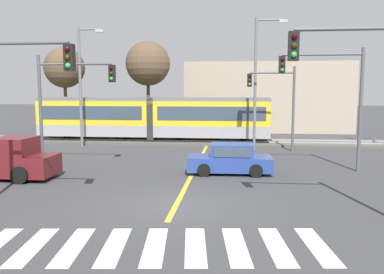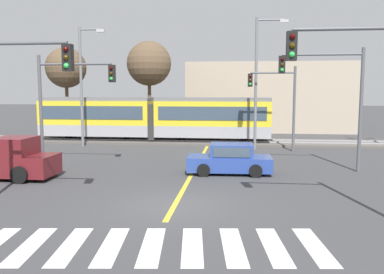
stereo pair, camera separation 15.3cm
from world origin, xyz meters
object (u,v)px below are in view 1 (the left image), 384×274
at_px(sedan_crossing, 230,160).
at_px(bare_tree_west, 148,64).
at_px(light_rail_tram, 153,117).
at_px(street_lamp_centre, 258,76).
at_px(traffic_light_near_left, 7,92).
at_px(traffic_light_near_right, 368,88).
at_px(traffic_light_far_right, 277,96).
at_px(traffic_light_mid_left, 66,94).
at_px(bare_tree_far_west, 64,68).
at_px(street_lamp_west, 82,80).
at_px(pickup_truck, 2,161).
at_px(traffic_light_mid_right, 333,89).

relative_size(sedan_crossing, bare_tree_west, 0.49).
height_order(light_rail_tram, street_lamp_centre, street_lamp_centre).
distance_m(traffic_light_near_left, traffic_light_near_right, 11.90).
xyz_separation_m(traffic_light_far_right, street_lamp_centre, (-1.30, 0.73, 1.38)).
xyz_separation_m(sedan_crossing, traffic_light_far_right, (3.09, 8.06, 3.11)).
height_order(light_rail_tram, traffic_light_mid_left, traffic_light_mid_left).
bearing_deg(traffic_light_far_right, traffic_light_mid_left, -147.61).
bearing_deg(traffic_light_mid_left, bare_tree_far_west, 113.42).
relative_size(street_lamp_west, bare_tree_west, 1.00).
height_order(traffic_light_mid_left, bare_tree_west, bare_tree_west).
bearing_deg(bare_tree_west, pickup_truck, -98.42).
bearing_deg(traffic_light_mid_left, pickup_truck, -125.74).
bearing_deg(bare_tree_far_west, traffic_light_mid_left, -66.58).
bearing_deg(light_rail_tram, street_lamp_centre, -20.44).
xyz_separation_m(street_lamp_west, bare_tree_west, (3.05, 8.58, 1.70)).
height_order(light_rail_tram, sedan_crossing, light_rail_tram).
xyz_separation_m(bare_tree_far_west, bare_tree_west, (8.27, -0.42, 0.32)).
relative_size(traffic_light_far_right, street_lamp_centre, 0.63).
height_order(traffic_light_near_right, street_lamp_west, street_lamp_west).
bearing_deg(traffic_light_mid_left, light_rail_tram, 78.05).
bearing_deg(traffic_light_near_right, traffic_light_mid_right, 84.05).
bearing_deg(street_lamp_centre, traffic_light_far_right, -29.50).
bearing_deg(traffic_light_far_right, traffic_light_mid_right, -72.96).
distance_m(street_lamp_west, bare_tree_west, 9.26).
distance_m(traffic_light_near_left, traffic_light_far_right, 18.47).
bearing_deg(traffic_light_near_right, street_lamp_west, 133.86).
bearing_deg(traffic_light_mid_left, traffic_light_near_left, -81.30).
distance_m(pickup_truck, street_lamp_centre, 17.34).
bearing_deg(traffic_light_far_right, traffic_light_near_left, -125.31).
bearing_deg(pickup_truck, traffic_light_near_right, -17.89).
relative_size(light_rail_tram, traffic_light_near_left, 2.93).
xyz_separation_m(traffic_light_mid_right, bare_tree_west, (-13.09, 16.05, 2.38)).
bearing_deg(street_lamp_centre, street_lamp_west, -179.59).
relative_size(traffic_light_near_left, street_lamp_centre, 0.69).
distance_m(pickup_truck, bare_tree_far_west, 21.42).
xyz_separation_m(light_rail_tram, pickup_truck, (-4.44, -14.13, -1.21)).
bearing_deg(traffic_light_far_right, bare_tree_west, 140.01).
bearing_deg(light_rail_tram, traffic_light_far_right, -21.76).
relative_size(street_lamp_centre, bare_tree_west, 1.06).
relative_size(light_rail_tram, sedan_crossing, 4.34).
relative_size(pickup_truck, street_lamp_centre, 0.59).
bearing_deg(traffic_light_near_left, sedan_crossing, 42.78).
distance_m(traffic_light_mid_left, bare_tree_far_west, 18.83).
bearing_deg(bare_tree_west, sedan_crossing, -65.43).
relative_size(light_rail_tram, traffic_light_near_right, 2.87).
height_order(street_lamp_centre, bare_tree_west, street_lamp_centre).
distance_m(traffic_light_near_right, bare_tree_far_west, 32.29).
bearing_deg(bare_tree_west, light_rail_tram, -74.16).
bearing_deg(traffic_light_mid_right, bare_tree_far_west, 142.35).
bearing_deg(street_lamp_west, bare_tree_west, 70.42).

